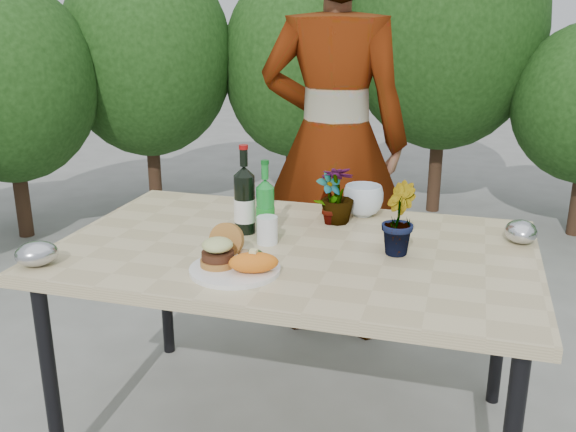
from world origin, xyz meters
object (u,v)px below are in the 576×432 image
(patio_table, at_px, (294,261))
(person, at_px, (334,142))
(dinner_plate, at_px, (235,269))
(wine_bottle, at_px, (245,201))

(patio_table, height_order, person, person)
(dinner_plate, distance_m, person, 1.15)
(wine_bottle, bearing_deg, patio_table, -32.12)
(dinner_plate, distance_m, wine_bottle, 0.38)
(patio_table, relative_size, dinner_plate, 5.71)
(patio_table, bearing_deg, person, 93.63)
(patio_table, relative_size, person, 0.85)
(dinner_plate, relative_size, wine_bottle, 0.87)
(dinner_plate, bearing_deg, person, 87.05)
(patio_table, bearing_deg, wine_bottle, 158.78)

